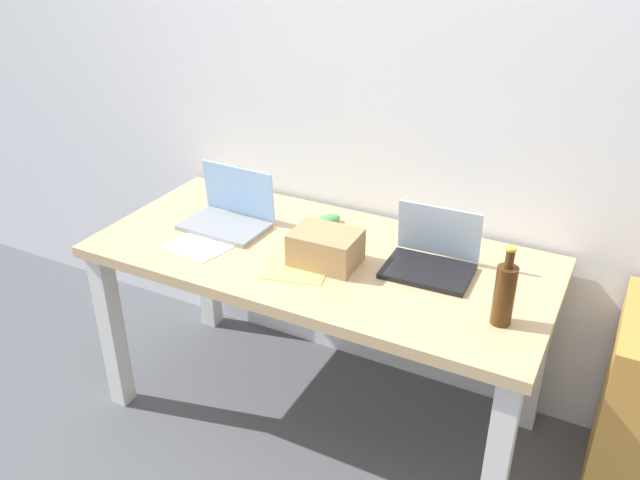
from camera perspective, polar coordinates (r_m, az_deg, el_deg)
ground_plane at (r=2.72m, az=0.00°, el=-14.58°), size 8.00×8.00×0.00m
back_wall at (r=2.46m, az=4.77°, el=15.13°), size 5.20×0.08×2.60m
desk at (r=2.35m, az=0.00°, el=-3.23°), size 1.61×0.74×0.73m
laptop_left at (r=2.49m, az=-7.90°, el=2.28°), size 0.32×0.22×0.21m
laptop_right at (r=2.21m, az=9.66°, el=-1.51°), size 0.29×0.23×0.20m
beer_bottle at (r=1.95m, az=15.74°, el=-4.49°), size 0.06×0.06×0.25m
computer_mouse at (r=2.49m, az=0.72°, el=1.78°), size 0.10×0.12×0.03m
cardboard_box at (r=2.21m, az=0.48°, el=-0.67°), size 0.23×0.17×0.12m
paper_sheet_front_left at (r=2.42m, az=-9.31°, el=0.08°), size 0.26×0.33×0.00m
paper_sheet_center at (r=2.25m, az=-1.69°, el=-1.76°), size 0.28×0.34×0.00m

